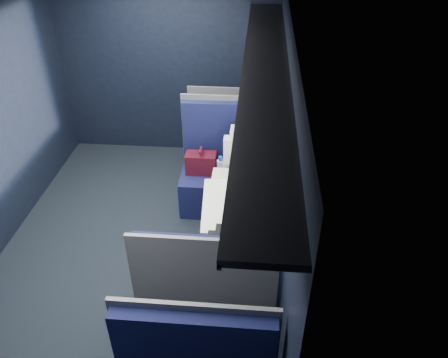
# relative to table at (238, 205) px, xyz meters

# --- Properties ---
(ground) EXTENTS (2.80, 4.20, 0.01)m
(ground) POSITION_rel_table_xyz_m (-1.03, 0.00, -0.67)
(ground) COLOR black
(room_shell) EXTENTS (3.00, 4.40, 2.40)m
(room_shell) POSITION_rel_table_xyz_m (-1.01, 0.00, 0.81)
(room_shell) COLOR black
(room_shell) RESTS_ON ground
(table) EXTENTS (0.62, 1.00, 0.74)m
(table) POSITION_rel_table_xyz_m (0.00, 0.00, 0.00)
(table) COLOR #54565E
(table) RESTS_ON ground
(seat_bay_near) EXTENTS (1.04, 0.62, 1.26)m
(seat_bay_near) POSITION_rel_table_xyz_m (-0.19, 0.87, -0.24)
(seat_bay_near) COLOR #0B0E33
(seat_bay_near) RESTS_ON ground
(seat_bay_far) EXTENTS (1.04, 0.62, 1.26)m
(seat_bay_far) POSITION_rel_table_xyz_m (-0.18, -0.87, -0.25)
(seat_bay_far) COLOR #0B0E33
(seat_bay_far) RESTS_ON ground
(seat_row_front) EXTENTS (1.04, 0.51, 1.16)m
(seat_row_front) POSITION_rel_table_xyz_m (-0.18, 1.80, -0.25)
(seat_row_front) COLOR #0B0E33
(seat_row_front) RESTS_ON ground
(man) EXTENTS (0.53, 0.56, 1.32)m
(man) POSITION_rel_table_xyz_m (0.07, 0.70, 0.06)
(man) COLOR black
(man) RESTS_ON ground
(woman) EXTENTS (0.53, 0.56, 1.32)m
(woman) POSITION_rel_table_xyz_m (0.07, -0.71, 0.06)
(woman) COLOR black
(woman) RESTS_ON ground
(papers) EXTENTS (0.60, 0.83, 0.01)m
(papers) POSITION_rel_table_xyz_m (-0.05, -0.10, 0.08)
(papers) COLOR white
(papers) RESTS_ON table
(laptop) EXTENTS (0.30, 0.36, 0.24)m
(laptop) POSITION_rel_table_xyz_m (0.26, -0.02, 0.14)
(laptop) COLOR silver
(laptop) RESTS_ON table
(bottle_small) EXTENTS (0.06, 0.06, 0.22)m
(bottle_small) POSITION_rel_table_xyz_m (0.27, 0.37, 0.17)
(bottle_small) COLOR silver
(bottle_small) RESTS_ON table
(cup) EXTENTS (0.07, 0.07, 0.09)m
(cup) POSITION_rel_table_xyz_m (0.29, 0.32, 0.12)
(cup) COLOR white
(cup) RESTS_ON table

